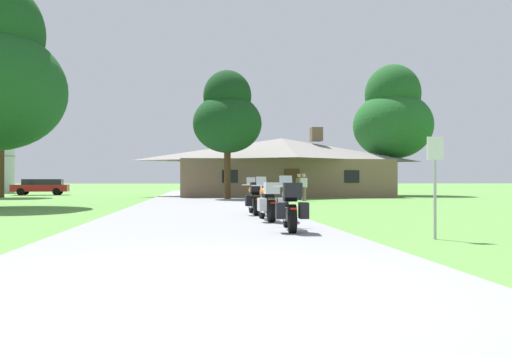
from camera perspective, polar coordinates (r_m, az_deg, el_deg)
ground_plane at (r=25.56m, az=-6.41°, el=-2.98°), size 500.00×500.00×0.00m
asphalt_driveway at (r=23.56m, az=-6.38°, el=-3.14°), size 6.40×80.00×0.06m
motorcycle_green_nearest_to_camera at (r=11.49m, az=3.95°, el=-3.28°), size 0.82×2.08×1.30m
motorcycle_orange_second_in_row at (r=14.35m, az=1.39°, el=-2.68°), size 0.78×2.08×1.30m
motorcycle_orange_farthest_in_row at (r=17.08m, az=-0.16°, el=-2.29°), size 0.73×2.08×1.30m
stone_lodge at (r=39.57m, az=2.98°, el=1.45°), size 16.71×9.09×5.56m
bystander_olive_shirt_near_lodge at (r=32.11m, az=4.98°, el=-0.74°), size 0.46×0.39×1.69m
bystander_white_shirt_beside_signpost at (r=30.78m, az=5.54°, el=-0.76°), size 0.38×0.47×1.69m
metal_signpost_roadside at (r=10.96m, az=19.95°, el=0.48°), size 0.36×0.06×2.14m
tree_right_of_lodge at (r=44.19m, az=15.49°, el=6.99°), size 6.72×6.72×11.20m
tree_left_far at (r=42.13m, az=-27.30°, el=7.71°), size 5.07×5.07×10.38m
tree_by_lodge_front at (r=32.87m, az=-3.32°, el=7.29°), size 4.53×4.53×8.53m
parked_red_suv_far_left at (r=47.29m, az=-23.51°, el=-0.77°), size 4.78×2.37×1.40m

